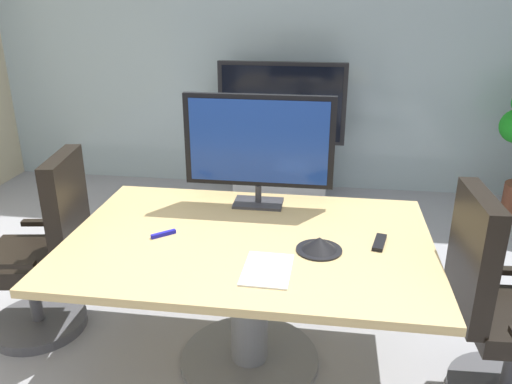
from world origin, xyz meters
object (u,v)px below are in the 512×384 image
(tv_monitor, at_px, (259,144))
(conference_phone, at_px, (319,245))
(wall_display_unit, at_px, (281,153))
(office_chair_left, at_px, (45,261))
(remote_control, at_px, (380,242))
(office_chair_right, at_px, (500,320))
(conference_table, at_px, (249,271))

(tv_monitor, relative_size, conference_phone, 3.82)
(conference_phone, bearing_deg, wall_display_unit, 99.45)
(office_chair_left, xyz_separation_m, tv_monitor, (1.20, 0.31, 0.66))
(remote_control, bearing_deg, office_chair_left, -171.12)
(office_chair_left, relative_size, office_chair_right, 1.00)
(conference_table, relative_size, office_chair_left, 1.66)
(conference_table, xyz_separation_m, conference_phone, (0.35, -0.09, 0.22))
(conference_phone, height_order, remote_control, conference_phone)
(tv_monitor, bearing_deg, conference_table, -88.29)
(conference_table, xyz_separation_m, office_chair_left, (-1.22, 0.13, -0.11))
(tv_monitor, height_order, conference_phone, tv_monitor)
(conference_phone, relative_size, remote_control, 1.29)
(office_chair_right, xyz_separation_m, conference_phone, (-0.86, 0.01, 0.33))
(wall_display_unit, distance_m, remote_control, 2.59)
(tv_monitor, bearing_deg, wall_display_unit, 91.81)
(office_chair_right, distance_m, wall_display_unit, 2.90)
(conference_table, xyz_separation_m, tv_monitor, (-0.01, 0.44, 0.55))
(office_chair_left, height_order, conference_phone, office_chair_left)
(office_chair_right, relative_size, remote_control, 6.41)
(office_chair_left, relative_size, wall_display_unit, 0.83)
(tv_monitor, distance_m, remote_control, 0.85)
(remote_control, bearing_deg, tv_monitor, 159.57)
(office_chair_right, xyz_separation_m, wall_display_unit, (-1.29, 2.59, -0.01))
(conference_table, height_order, office_chair_right, office_chair_right)
(office_chair_left, relative_size, tv_monitor, 1.30)
(conference_table, relative_size, office_chair_right, 1.66)
(tv_monitor, bearing_deg, remote_control, -32.64)
(conference_table, bearing_deg, wall_display_unit, 91.79)
(office_chair_right, distance_m, tv_monitor, 1.50)
(office_chair_left, bearing_deg, tv_monitor, 95.73)
(conference_phone, distance_m, remote_control, 0.31)
(conference_table, distance_m, tv_monitor, 0.71)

